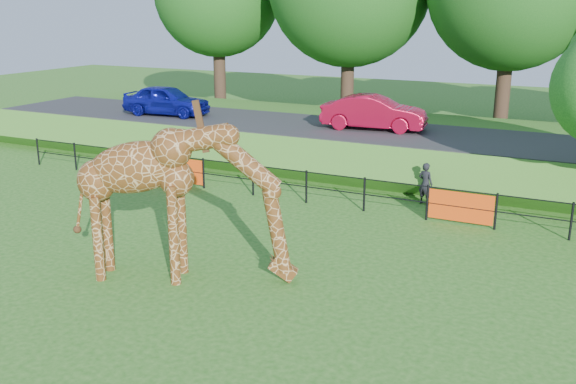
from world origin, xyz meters
name	(u,v)px	position (x,y,z in m)	size (l,w,h in m)	color
ground	(234,317)	(0.00, 0.00, 0.00)	(90.00, 90.00, 0.00)	#246118
giraffe	(183,202)	(-2.03, 1.21, 1.88)	(5.28, 0.97, 3.77)	#5C3212
perimeter_fence	(364,194)	(0.00, 8.00, 0.55)	(28.07, 0.10, 1.10)	black
embankment	(425,146)	(0.00, 15.50, 0.65)	(40.00, 9.00, 1.30)	#246118
road	(417,136)	(0.00, 14.00, 1.36)	(40.00, 5.00, 0.12)	#2A2A2D
car_blue	(166,100)	(-11.54, 13.46, 2.10)	(1.62, 4.01, 1.37)	#151BB1
car_red	(374,113)	(-1.86, 14.23, 2.11)	(1.46, 4.18, 1.38)	#BD0D30
visitor	(425,184)	(1.53, 9.58, 0.69)	(0.51, 0.33, 1.39)	black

